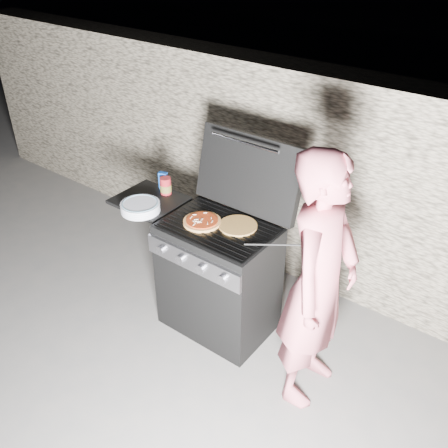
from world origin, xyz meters
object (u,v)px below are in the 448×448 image
Objects in this scene: sauce_jar at (166,186)px; pizza_topped at (202,221)px; gas_grill at (193,265)px; person at (319,284)px.

pizza_topped is at bearing -19.27° from sauce_jar.
sauce_jar is (-0.51, 0.18, 0.04)m from pizza_topped.
sauce_jar reaches higher than pizza_topped.
pizza_topped reaches higher than gas_grill.
sauce_jar is at bearing 76.51° from person.
gas_grill is at bearing 80.77° from person.
person is (1.47, -0.24, -0.09)m from sauce_jar.
pizza_topped is 2.02× the size of sauce_jar.
pizza_topped is at bearing -13.84° from gas_grill.
gas_grill is 1.18m from person.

